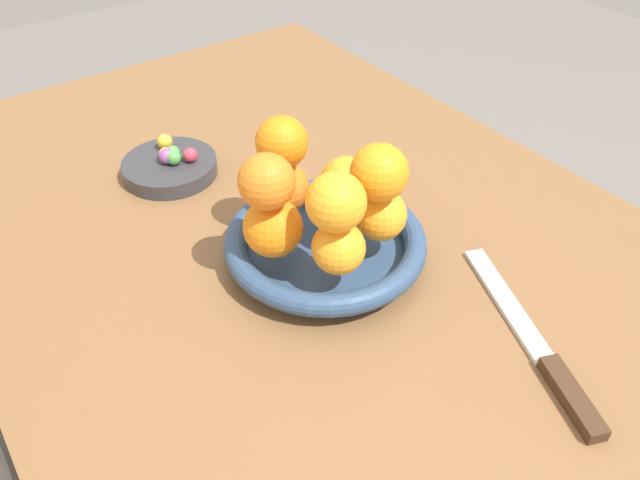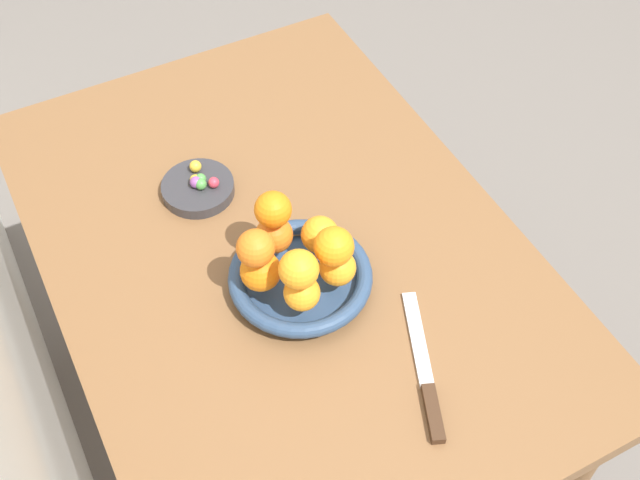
{
  "view_description": "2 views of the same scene",
  "coord_description": "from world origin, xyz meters",
  "views": [
    {
      "loc": [
        -0.53,
        0.33,
        1.22
      ],
      "look_at": [
        -0.12,
        0.04,
        0.8
      ],
      "focal_mm": 35.0,
      "sensor_mm": 36.0,
      "label": 1
    },
    {
      "loc": [
        -0.79,
        0.33,
        1.8
      ],
      "look_at": [
        -0.11,
        -0.02,
        0.86
      ],
      "focal_mm": 45.0,
      "sensor_mm": 36.0,
      "label": 2
    }
  ],
  "objects": [
    {
      "name": "knife",
      "position": [
        -0.33,
        -0.08,
        0.75
      ],
      "size": [
        0.25,
        0.12,
        0.01
      ],
      "color": "#3F2819",
      "rests_on": "dining_table"
    },
    {
      "name": "orange_2",
      "position": [
        -0.06,
        -0.04,
        0.81
      ],
      "size": [
        0.06,
        0.06,
        0.06
      ],
      "primitive_type": "sphere",
      "color": "orange",
      "rests_on": "fruit_bowl"
    },
    {
      "name": "orange_1",
      "position": [
        -0.13,
        -0.04,
        0.81
      ],
      "size": [
        0.06,
        0.06,
        0.06
      ],
      "primitive_type": "sphere",
      "color": "orange",
      "rests_on": "fruit_bowl"
    },
    {
      "name": "fruit_bowl",
      "position": [
        -0.09,
        0.01,
        0.76
      ],
      "size": [
        0.23,
        0.23,
        0.04
      ],
      "color": "navy",
      "rests_on": "dining_table"
    },
    {
      "name": "orange_5",
      "position": [
        -0.13,
        -0.03,
        0.87
      ],
      "size": [
        0.06,
        0.06,
        0.06
      ],
      "primitive_type": "sphere",
      "color": "orange",
      "rests_on": "orange_1"
    },
    {
      "name": "orange_6",
      "position": [
        -0.09,
        0.08,
        0.87
      ],
      "size": [
        0.06,
        0.06,
        0.06
      ],
      "primitive_type": "sphere",
      "color": "orange",
      "rests_on": "orange_4"
    },
    {
      "name": "orange_3",
      "position": [
        -0.03,
        0.02,
        0.81
      ],
      "size": [
        0.06,
        0.06,
        0.06
      ],
      "primitive_type": "sphere",
      "color": "orange",
      "rests_on": "fruit_bowl"
    },
    {
      "name": "candy_ball_0",
      "position": [
        0.16,
        0.05,
        0.77
      ],
      "size": [
        0.02,
        0.02,
        0.02
      ],
      "primitive_type": "sphere",
      "color": "#C6384C",
      "rests_on": "candy_dish"
    },
    {
      "name": "candy_ball_4",
      "position": [
        0.17,
        0.08,
        0.77
      ],
      "size": [
        0.02,
        0.02,
        0.02
      ],
      "primitive_type": "sphere",
      "color": "#8C4C99",
      "rests_on": "candy_dish"
    },
    {
      "name": "candy_ball_1",
      "position": [
        0.18,
        0.08,
        0.77
      ],
      "size": [
        0.02,
        0.02,
        0.02
      ],
      "primitive_type": "sphere",
      "color": "gold",
      "rests_on": "candy_dish"
    },
    {
      "name": "candy_ball_5",
      "position": [
        0.21,
        0.07,
        0.77
      ],
      "size": [
        0.02,
        0.02,
        0.02
      ],
      "primitive_type": "sphere",
      "color": "gold",
      "rests_on": "candy_dish"
    },
    {
      "name": "candy_ball_6",
      "position": [
        0.18,
        0.08,
        0.77
      ],
      "size": [
        0.02,
        0.02,
        0.02
      ],
      "primitive_type": "sphere",
      "color": "gold",
      "rests_on": "candy_dish"
    },
    {
      "name": "candy_ball_3",
      "position": [
        0.18,
        0.07,
        0.77
      ],
      "size": [
        0.02,
        0.02,
        0.02
      ],
      "primitive_type": "sphere",
      "color": "#4C9947",
      "rests_on": "candy_dish"
    },
    {
      "name": "ground_plane",
      "position": [
        0.0,
        0.0,
        0.0
      ],
      "size": [
        6.0,
        6.0,
        0.0
      ],
      "primitive_type": "plane",
      "color": "slate"
    },
    {
      "name": "orange_4",
      "position": [
        -0.08,
        0.07,
        0.81
      ],
      "size": [
        0.06,
        0.06,
        0.06
      ],
      "primitive_type": "sphere",
      "color": "orange",
      "rests_on": "fruit_bowl"
    },
    {
      "name": "dining_table",
      "position": [
        0.0,
        0.0,
        0.65
      ],
      "size": [
        1.1,
        0.76,
        0.74
      ],
      "color": "brown",
      "rests_on": "ground_plane"
    },
    {
      "name": "orange_0",
      "position": [
        -0.15,
        0.03,
        0.81
      ],
      "size": [
        0.06,
        0.06,
        0.06
      ],
      "primitive_type": "sphere",
      "color": "orange",
      "rests_on": "fruit_bowl"
    },
    {
      "name": "orange_8",
      "position": [
        -0.03,
        0.02,
        0.87
      ],
      "size": [
        0.06,
        0.06,
        0.06
      ],
      "primitive_type": "sphere",
      "color": "orange",
      "rests_on": "orange_3"
    },
    {
      "name": "candy_ball_2",
      "position": [
        0.17,
        0.08,
        0.77
      ],
      "size": [
        0.02,
        0.02,
        0.02
      ],
      "primitive_type": "sphere",
      "color": "#4C9947",
      "rests_on": "candy_dish"
    },
    {
      "name": "orange_7",
      "position": [
        -0.15,
        0.04,
        0.87
      ],
      "size": [
        0.06,
        0.06,
        0.06
      ],
      "primitive_type": "sphere",
      "color": "orange",
      "rests_on": "orange_0"
    },
    {
      "name": "candy_dish",
      "position": [
        0.18,
        0.08,
        0.75
      ],
      "size": [
        0.13,
        0.13,
        0.02
      ],
      "primitive_type": "cylinder",
      "color": "#333338",
      "rests_on": "dining_table"
    }
  ]
}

